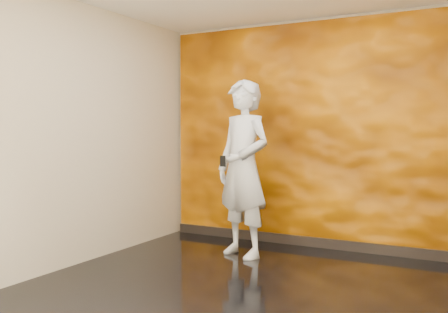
% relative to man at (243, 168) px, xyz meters
% --- Properties ---
extents(room, '(4.02, 4.02, 2.81)m').
position_rel_man_xyz_m(room, '(0.59, -1.13, 0.40)').
color(room, black).
rests_on(room, ground).
extents(feature_wall, '(3.90, 0.06, 2.75)m').
position_rel_man_xyz_m(feature_wall, '(0.59, 0.83, 0.38)').
color(feature_wall, orange).
rests_on(feature_wall, ground).
extents(baseboard, '(3.90, 0.04, 0.12)m').
position_rel_man_xyz_m(baseboard, '(0.59, 0.79, -0.94)').
color(baseboard, black).
rests_on(baseboard, ground).
extents(man, '(0.85, 0.70, 2.01)m').
position_rel_man_xyz_m(man, '(0.00, 0.00, 0.00)').
color(man, '#9EA4AC').
rests_on(man, ground).
extents(phone, '(0.07, 0.02, 0.12)m').
position_rel_man_xyz_m(phone, '(-0.12, -0.26, 0.09)').
color(phone, black).
rests_on(phone, man).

